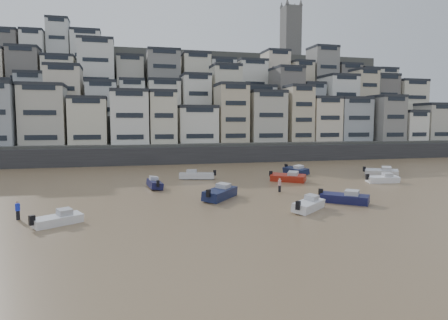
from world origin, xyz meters
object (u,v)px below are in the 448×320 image
object	(u,v)px
boat_a	(309,203)
person_blue	(18,210)
boat_d	(383,178)
boat_h	(197,174)
boat_g	(381,171)
boat_i	(296,169)
boat_f	(155,183)
boat_c	(220,191)
boat_b	(345,196)
boat_e	(288,177)
person_pink	(280,185)
boat_j	(58,218)

from	to	relation	value
boat_a	person_blue	world-z (taller)	person_blue
boat_d	boat_h	size ratio (longest dim) A/B	0.88
boat_g	boat_i	bearing A→B (deg)	-173.11
boat_f	person_blue	size ratio (longest dim) A/B	2.98
boat_c	boat_d	world-z (taller)	boat_c
boat_b	boat_e	bearing A→B (deg)	131.15
boat_b	boat_g	bearing A→B (deg)	87.99
boat_f	person_pink	bearing A→B (deg)	-119.93
boat_h	boat_i	size ratio (longest dim) A/B	1.02
boat_b	boat_e	xyz separation A→B (m)	(0.34, 15.78, 0.01)
boat_a	boat_i	xyz separation A→B (m)	(10.49, 25.90, 0.06)
boat_j	boat_i	bearing A→B (deg)	4.86
boat_b	boat_d	size ratio (longest dim) A/B	1.07
boat_e	boat_i	size ratio (longest dim) A/B	0.98
person_blue	boat_a	bearing A→B (deg)	-6.54
boat_c	boat_a	bearing A→B (deg)	-100.71
boat_b	person_blue	xyz separation A→B (m)	(-32.11, 0.74, 0.13)
boat_b	boat_f	size ratio (longest dim) A/B	1.05
boat_d	boat_f	xyz separation A→B (m)	(-32.07, 3.57, 0.01)
boat_d	boat_j	world-z (taller)	boat_d
person_pink	boat_g	bearing A→B (deg)	24.17
boat_e	boat_j	bearing A→B (deg)	-108.89
boat_i	person_pink	size ratio (longest dim) A/B	3.24
boat_a	boat_g	xyz separation A→B (m)	(22.82, 20.16, 0.04)
boat_g	person_pink	size ratio (longest dim) A/B	3.18
boat_a	boat_f	distance (m)	22.11
boat_a	boat_d	size ratio (longest dim) A/B	1.03
boat_a	boat_j	xyz separation A→B (m)	(-23.03, 0.19, -0.11)
boat_i	boat_b	bearing A→B (deg)	-25.74
boat_f	boat_j	size ratio (longest dim) A/B	1.17
boat_e	boat_g	size ratio (longest dim) A/B	0.99
boat_i	boat_f	bearing A→B (deg)	-84.14
boat_g	person_blue	xyz separation A→B (m)	(-49.56, -17.09, 0.12)
boat_e	boat_h	size ratio (longest dim) A/B	0.95
boat_g	boat_h	size ratio (longest dim) A/B	0.96
boat_f	boat_d	bearing A→B (deg)	-100.99
boat_b	boat_h	world-z (taller)	boat_h
boat_b	person_pink	distance (m)	9.13
boat_a	boat_f	bearing A→B (deg)	87.41
boat_j	person_pink	world-z (taller)	person_pink
boat_f	boat_j	distance (m)	19.70
boat_b	boat_g	xyz separation A→B (m)	(17.45, 17.83, 0.01)
person_blue	boat_g	bearing A→B (deg)	19.03
boat_b	person_pink	size ratio (longest dim) A/B	3.13
person_blue	boat_b	bearing A→B (deg)	-1.32
boat_i	boat_j	world-z (taller)	boat_i
boat_d	boat_b	bearing A→B (deg)	-133.36
boat_c	person_pink	size ratio (longest dim) A/B	3.68
boat_h	boat_i	distance (m)	17.24
boat_g	person_pink	distance (m)	23.64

